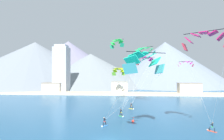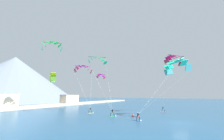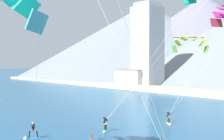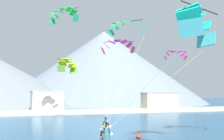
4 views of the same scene
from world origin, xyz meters
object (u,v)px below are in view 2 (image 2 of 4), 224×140
Objects in this scene: kitesurfer_near_trail at (139,118)px; kitesurfer_mid_center at (113,114)px; parafoil_kite_mid_center at (98,60)px; race_marker_buoy at (133,116)px; parafoil_kite_distant_low_drift at (101,76)px; kitesurfer_far_left at (162,110)px; parafoil_kite_near_lead at (83,68)px; parafoil_kite_distant_mid_solo at (52,45)px; parafoil_kite_distant_high_outer at (53,76)px; parafoil_kite_far_left at (174,59)px; parafoil_kite_near_trail at (176,65)px; kitesurfer_near_lead at (91,111)px.

kitesurfer_near_trail is 0.95× the size of kitesurfer_mid_center.
kitesurfer_mid_center is 0.12× the size of parafoil_kite_mid_center.
race_marker_buoy is (5.57, 3.28, -0.34)m from kitesurfer_near_trail.
parafoil_kite_mid_center is at bearing 54.81° from kitesurfer_mid_center.
kitesurfer_mid_center is at bearing 66.66° from kitesurfer_near_trail.
kitesurfer_far_left is at bearing -99.29° from parafoil_kite_distant_low_drift.
parafoil_kite_near_lead is at bearing 65.14° from kitesurfer_mid_center.
race_marker_buoy is at bearing -58.72° from kitesurfer_mid_center.
parafoil_kite_distant_mid_solo is (1.10, 27.54, 19.74)m from kitesurfer_near_trail.
race_marker_buoy is at bearing -106.18° from parafoil_kite_mid_center.
kitesurfer_near_trail is 0.32× the size of parafoil_kite_distant_high_outer.
kitesurfer_far_left is at bearing 56.60° from parafoil_kite_far_left.
kitesurfer_mid_center reaches higher than kitesurfer_near_trail.
parafoil_kite_near_trail is at bearing -83.42° from race_marker_buoy.
parafoil_kite_near_trail is 34.16m from parafoil_kite_distant_high_outer.
kitesurfer_far_left is at bearing -58.75° from parafoil_kite_distant_mid_solo.
kitesurfer_near_lead is at bearing -156.35° from parafoil_kite_distant_low_drift.
kitesurfer_near_lead is 21.17m from kitesurfer_far_left.
kitesurfer_far_left is 34.41m from parafoil_kite_distant_high_outer.
kitesurfer_far_left is at bearing -52.80° from kitesurfer_near_lead.
kitesurfer_mid_center is at bearing -84.25° from parafoil_kite_distant_mid_solo.
parafoil_kite_near_trail reaches higher than race_marker_buoy.
parafoil_kite_distant_high_outer reaches higher than kitesurfer_near_trail.
parafoil_kite_near_lead is at bearing -176.55° from parafoil_kite_distant_low_drift.
kitesurfer_near_trail is 14.72m from parafoil_kite_near_trail.
parafoil_kite_mid_center is at bearing 83.71° from parafoil_kite_near_trail.
parafoil_kite_mid_center is 3.26× the size of parafoil_kite_distant_low_drift.
kitesurfer_near_lead is at bearing -174.54° from parafoil_kite_mid_center.
kitesurfer_mid_center is 27.78m from parafoil_kite_distant_low_drift.
kitesurfer_near_lead is 22.06m from parafoil_kite_distant_low_drift.
parafoil_kite_far_left is at bearing -45.90° from kitesurfer_mid_center.
parafoil_kite_mid_center is 1.06× the size of parafoil_kite_far_left.
kitesurfer_far_left is at bearing -59.23° from parafoil_kite_distant_high_outer.
parafoil_kite_far_left is at bearing -78.54° from parafoil_kite_near_lead.
parafoil_kite_distant_high_outer reaches higher than race_marker_buoy.
kitesurfer_mid_center is 1.78× the size of race_marker_buoy.
kitesurfer_mid_center is at bearing -125.19° from parafoil_kite_mid_center.
kitesurfer_near_trail is 18.63m from kitesurfer_far_left.
parafoil_kite_near_trail is 0.79× the size of parafoil_kite_far_left.
race_marker_buoy is (-16.98, -19.65, -12.66)m from parafoil_kite_distant_low_drift.
parafoil_kite_distant_mid_solo is (-8.13, 11.62, 4.23)m from parafoil_kite_mid_center.
parafoil_kite_far_left is at bearing -73.36° from parafoil_kite_mid_center.
kitesurfer_near_trail is 0.31× the size of parafoil_kite_distant_mid_solo.
parafoil_kite_mid_center reaches higher than parafoil_kite_near_trail.
parafoil_kite_mid_center is 2.78× the size of parafoil_kite_distant_mid_solo.
kitesurfer_near_lead reaches higher than race_marker_buoy.
parafoil_kite_near_lead is 12.57m from parafoil_kite_distant_low_drift.
parafoil_kite_near_trail is (-3.31, -28.97, -2.16)m from parafoil_kite_near_lead.
kitesurfer_mid_center is at bearing 104.31° from parafoil_kite_near_trail.
parafoil_kite_distant_mid_solo reaches higher than parafoil_kite_distant_high_outer.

